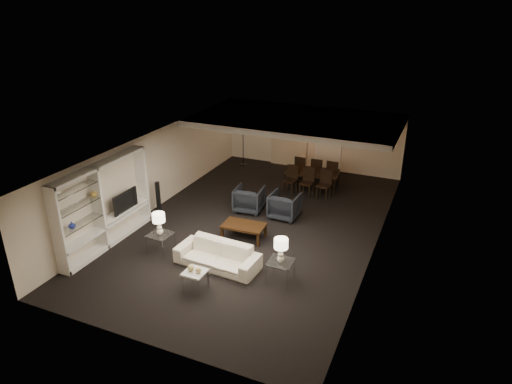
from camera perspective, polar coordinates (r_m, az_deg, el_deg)
The scene contains 35 objects.
floor at distance 13.71m, azimuth 0.00°, elevation -4.22°, with size 11.00×11.00×0.00m, color black.
ceiling at distance 12.75m, azimuth 0.00°, elevation 5.78°, with size 7.00×11.00×0.02m, color silver.
wall_back at distance 18.08m, azimuth 6.99°, elevation 6.80°, with size 7.00×0.02×2.50m, color beige.
wall_front at distance 9.02m, azimuth -14.33°, elevation -11.94°, with size 7.00×0.02×2.50m, color beige.
wall_left at distance 14.83m, azimuth -12.53°, elevation 2.66°, with size 0.02×11.00×2.50m, color beige.
wall_right at distance 12.34m, azimuth 15.10°, elevation -1.92°, with size 0.02×11.00×2.50m, color beige.
ceiling_soffit at distance 15.93m, azimuth 5.06°, elevation 8.91°, with size 7.00×4.00×0.20m, color silver.
curtains at distance 18.28m, azimuth 4.19°, elevation 6.94°, with size 1.50×0.12×2.40m, color beige.
door at distance 17.93m, azimuth 9.08°, elevation 5.88°, with size 0.90×0.05×2.10m, color silver.
painting at distance 17.51m, azimuth 13.62°, elevation 6.79°, with size 0.95×0.04×0.65m, color #142D38.
media_unit at distance 12.89m, azimuth -18.41°, elevation -1.59°, with size 0.38×3.40×2.35m, color white, non-canonical shape.
pendant_light at distance 15.97m, azimuth 6.03°, elevation 7.12°, with size 0.52×0.52×0.24m, color #D8591E.
sofa at distance 11.66m, azimuth -4.85°, elevation -7.90°, with size 2.16×0.85×0.63m, color beige.
coffee_table at distance 12.95m, azimuth -1.52°, elevation -4.93°, with size 1.19×0.69×0.43m, color black, non-canonical shape.
armchair_left at distance 14.48m, azimuth -0.86°, elevation -0.90°, with size 0.86×0.88×0.80m, color black.
armchair_right at distance 14.07m, azimuth 3.60°, elevation -1.69°, with size 0.86×0.88×0.80m, color black.
side_table_left at distance 12.48m, azimuth -11.80°, elevation -6.30°, with size 0.59×0.59×0.55m, color white, non-canonical shape.
side_table_right at distance 11.09m, azimuth 3.07°, elevation -9.90°, with size 0.59×0.59×0.55m, color silver, non-canonical shape.
table_lamp_left at distance 12.21m, azimuth -12.02°, elevation -3.92°, with size 0.34×0.34×0.61m, color white, non-canonical shape.
table_lamp_right at distance 10.78m, azimuth 3.13°, elevation -7.30°, with size 0.34×0.34×0.61m, color #F2E8CC, non-canonical shape.
marble_table at distance 10.90m, azimuth -7.58°, elevation -10.92°, with size 0.49×0.49×0.49m, color silver, non-canonical shape.
gold_gourd_a at distance 10.77m, azimuth -8.14°, elevation -9.35°, with size 0.16×0.16×0.16m, color #CDBA6C.
gold_gourd_b at distance 10.68m, azimuth -7.21°, elevation -9.65°, with size 0.14×0.14×0.14m, color #EAC37B.
television at distance 13.40m, azimuth -16.34°, elevation -1.03°, with size 0.13×0.98×0.56m, color black.
vase_blue at distance 12.14m, azimuth -22.04°, elevation -3.84°, with size 0.18×0.18×0.19m, color #233198.
vase_amber at distance 12.49m, azimuth -19.65°, elevation -0.17°, with size 0.18×0.18×0.18m, color #BA933E.
floor_speaker at distance 14.66m, azimuth -12.13°, elevation -0.64°, with size 0.11×0.11×1.03m, color black.
dining_table at distance 16.31m, azimuth 7.01°, elevation 1.48°, with size 1.82×1.02×0.64m, color black.
chair_nl at distance 15.84m, azimuth 4.28°, elevation 1.53°, with size 0.44×0.44×0.95m, color black, non-canonical shape.
chair_nm at distance 15.67m, azimuth 6.35°, elevation 1.20°, with size 0.44×0.44×0.95m, color black, non-canonical shape.
chair_nr at distance 15.52m, azimuth 8.46°, elevation 0.86°, with size 0.44×0.44×0.95m, color black, non-canonical shape.
chair_fl at distance 16.99m, azimuth 5.74°, elevation 3.02°, with size 0.44×0.44×0.95m, color black, non-canonical shape.
chair_fm at distance 16.84m, azimuth 7.68°, elevation 2.73°, with size 0.44×0.44×0.95m, color black, non-canonical shape.
chair_fr at distance 16.70m, azimuth 9.66°, elevation 2.42°, with size 0.44×0.44×0.95m, color black, non-canonical shape.
floor_lamp at distance 18.36m, azimuth -1.63°, elevation 6.21°, with size 0.27×0.27×1.88m, color black, non-canonical shape.
Camera 1 is at (4.82, -11.16, 6.35)m, focal length 32.00 mm.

